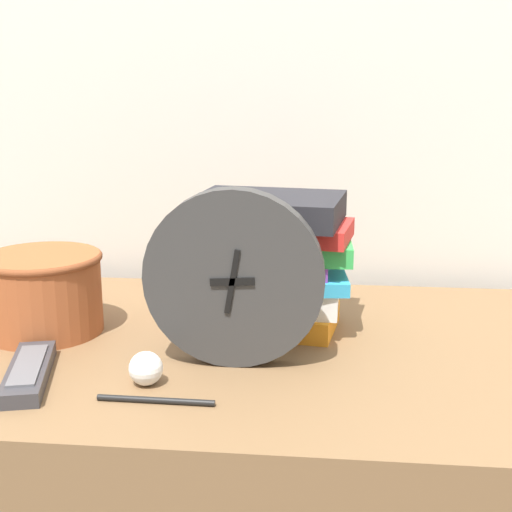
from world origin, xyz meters
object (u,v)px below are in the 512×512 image
(basket, at_px, (43,290))
(crumpled_paper_ball, at_px, (146,368))
(pen, at_px, (156,400))
(book_stack, at_px, (274,258))
(tv_remote, at_px, (29,372))
(desk_clock, at_px, (234,279))

(basket, bearing_deg, crumpled_paper_ball, -40.69)
(basket, bearing_deg, pen, -44.81)
(book_stack, height_order, tv_remote, book_stack)
(desk_clock, height_order, tv_remote, desk_clock)
(desk_clock, xyz_separation_m, tv_remote, (-0.27, -0.08, -0.11))
(basket, xyz_separation_m, crumpled_paper_ball, (0.21, -0.18, -0.05))
(crumpled_paper_ball, bearing_deg, tv_remote, -179.38)
(basket, distance_m, crumpled_paper_ball, 0.28)
(pen, bearing_deg, crumpled_paper_ball, 115.56)
(basket, height_order, crumpled_paper_ball, basket)
(book_stack, xyz_separation_m, crumpled_paper_ball, (-0.15, -0.24, -0.09))
(book_stack, relative_size, pen, 1.71)
(book_stack, height_order, basket, book_stack)
(desk_clock, distance_m, pen, 0.20)
(book_stack, relative_size, crumpled_paper_ball, 5.66)
(desk_clock, xyz_separation_m, crumpled_paper_ball, (-0.11, -0.08, -0.10))
(basket, xyz_separation_m, pen, (0.24, -0.23, -0.06))
(tv_remote, bearing_deg, book_stack, 37.36)
(pen, bearing_deg, desk_clock, 58.89)
(basket, distance_m, pen, 0.34)
(pen, bearing_deg, tv_remote, 164.47)
(basket, relative_size, pen, 1.27)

